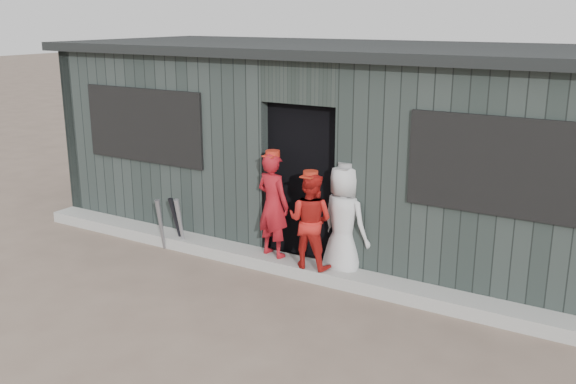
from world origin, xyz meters
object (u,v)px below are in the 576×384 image
Objects in this scene: bat_left at (180,225)px; player_grey_back at (344,222)px; bat_mid at (161,224)px; player_red_right at (310,221)px; dugout at (352,144)px; player_red_left at (273,205)px; bat_right at (176,223)px.

bat_left is 0.54× the size of player_grey_back.
bat_mid is 0.51× the size of player_grey_back.
player_grey_back reaches higher than player_red_right.
bat_left is 0.27m from bat_mid.
dugout is (1.81, 1.92, 0.94)m from bat_mid.
bat_left is 1.39m from player_red_left.
player_red_left is 0.58m from player_red_right.
player_grey_back is at bearing 8.58° from bat_left.
bat_right is 0.64× the size of player_red_right.
bat_left is 1.02× the size of bat_right.
bat_left is 0.57× the size of player_red_left.
bat_left is at bearing 19.98° from bat_mid.
dugout reaches higher than player_grey_back.
bat_mid is at bearing -131.55° from bat_right.
player_red_left is at bearing 28.50° from player_grey_back.
player_red_right is (2.00, 0.03, 0.36)m from bat_right.
bat_right reaches higher than bat_mid.
bat_mid is 0.20m from bat_right.
dugout reaches higher than bat_right.
player_red_left is at bearing -98.44° from dugout.
dugout reaches higher than player_red_right.
bat_mid is 2.80m from dugout.
bat_mid is (-0.25, -0.09, -0.01)m from bat_left.
player_grey_back is at bearing -146.36° from player_red_right.
player_red_left reaches higher than bat_right.
player_red_left is 0.94× the size of player_grey_back.
player_red_right is (2.13, 0.18, 0.36)m from bat_mid.
bat_mid is 1.65m from player_red_left.
dugout is (1.68, 1.77, 0.93)m from bat_right.
player_grey_back is (2.45, 0.42, 0.33)m from bat_mid.
player_grey_back is (2.31, 0.27, 0.32)m from bat_right.
dugout reaches higher than bat_mid.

